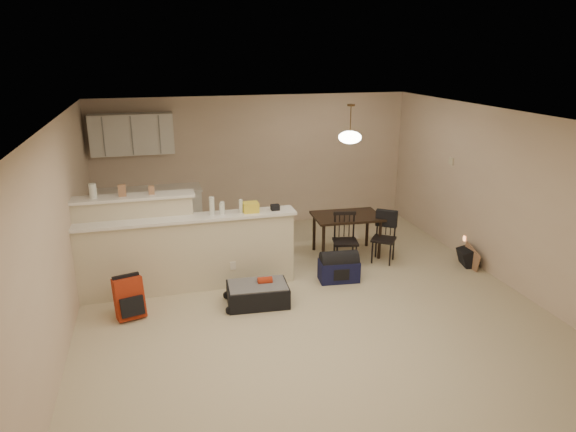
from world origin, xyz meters
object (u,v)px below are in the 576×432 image
object	(u,v)px
dining_chair_far	(384,238)
dining_table	(347,220)
red_backpack	(129,298)
suitcase	(258,294)
navy_duffel	(339,271)
black_daypack	(468,257)
pendant_lamp	(350,137)
dining_chair_near	(345,240)

from	to	relation	value
dining_chair_far	dining_table	bearing A→B (deg)	172.82
red_backpack	dining_table	bearing A→B (deg)	5.45
suitcase	dining_table	bearing A→B (deg)	41.12
dining_table	navy_duffel	xyz separation A→B (m)	(-0.48, -0.95, -0.45)
dining_table	red_backpack	size ratio (longest dim) A/B	2.15
red_backpack	black_daypack	size ratio (longest dim) A/B	1.66
pendant_lamp	navy_duffel	distance (m)	2.12
pendant_lamp	navy_duffel	size ratio (longest dim) A/B	1.06
pendant_lamp	suitcase	bearing A→B (deg)	-142.88
black_daypack	navy_duffel	bearing A→B (deg)	102.67
pendant_lamp	suitcase	world-z (taller)	pendant_lamp
pendant_lamp	dining_chair_near	world-z (taller)	pendant_lamp
dining_chair_near	navy_duffel	bearing A→B (deg)	-108.63
dining_chair_far	suitcase	xyz separation A→B (m)	(-2.26, -0.91, -0.27)
pendant_lamp	dining_table	bearing A→B (deg)	63.43
suitcase	black_daypack	xyz separation A→B (m)	(3.51, 0.41, 0.00)
pendant_lamp	suitcase	xyz separation A→B (m)	(-1.80, -1.36, -1.85)
suitcase	black_daypack	world-z (taller)	black_daypack
dining_chair_near	suitcase	distance (m)	1.88
dining_chair_near	navy_duffel	size ratio (longest dim) A/B	1.47
dining_table	navy_duffel	size ratio (longest dim) A/B	1.96
suitcase	red_backpack	world-z (taller)	red_backpack
dining_table	dining_chair_far	xyz separation A→B (m)	(0.46, -0.45, -0.20)
dining_table	black_daypack	xyz separation A→B (m)	(1.71, -0.95, -0.47)
pendant_lamp	black_daypack	xyz separation A→B (m)	(1.71, -0.95, -1.85)
dining_table	red_backpack	bearing A→B (deg)	-156.55
pendant_lamp	suitcase	distance (m)	2.92
dining_table	dining_chair_near	size ratio (longest dim) A/B	1.33
suitcase	dining_chair_far	bearing A→B (deg)	25.88
dining_table	red_backpack	distance (m)	3.71
red_backpack	black_daypack	xyz separation A→B (m)	(5.17, 0.33, -0.12)
red_backpack	black_daypack	bearing A→B (deg)	-11.17
pendant_lamp	dining_chair_near	distance (m)	1.64
dining_chair_near	dining_chair_far	xyz separation A→B (m)	(0.65, -0.01, -0.02)
pendant_lamp	dining_chair_far	xyz separation A→B (m)	(0.46, -0.45, -1.58)
red_backpack	black_daypack	world-z (taller)	red_backpack
navy_duffel	dining_table	bearing A→B (deg)	68.91
dining_chair_near	black_daypack	world-z (taller)	dining_chair_near
black_daypack	dining_chair_near	bearing A→B (deg)	87.85
pendant_lamp	dining_chair_far	size ratio (longest dim) A/B	0.76
suitcase	navy_duffel	distance (m)	1.38
navy_duffel	black_daypack	bearing A→B (deg)	5.74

